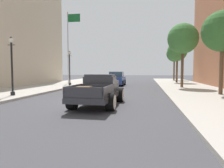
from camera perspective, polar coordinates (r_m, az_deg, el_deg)
ground_plane at (r=11.61m, az=-6.07°, el=-5.07°), size 140.00×140.00×0.00m
hotrod_truck_gunmetal at (r=10.76m, az=-3.41°, el=-1.71°), size 2.28×4.98×1.58m
car_background_blue at (r=24.60m, az=1.34°, el=1.39°), size 1.90×4.31×1.65m
street_lamp_near at (r=14.97m, az=-26.07°, el=5.70°), size 0.50×0.32×3.85m
street_lamp_far at (r=23.77m, az=-11.68°, el=5.13°), size 0.50×0.32×3.85m
flagpole at (r=27.63m, az=-11.69°, el=11.97°), size 1.74×0.16×9.16m
street_tree_nearest at (r=16.11m, az=28.37°, el=12.70°), size 2.76×2.76×5.67m
street_tree_second at (r=21.30m, az=19.08°, el=11.77°), size 2.92×2.92×6.16m
street_tree_third at (r=29.52m, az=17.66°, el=8.61°), size 2.66×2.66×5.58m
street_tree_farthest at (r=36.91m, az=16.93°, el=7.94°), size 2.64×2.64×5.79m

